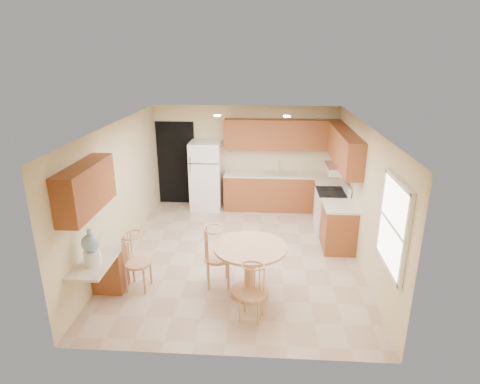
# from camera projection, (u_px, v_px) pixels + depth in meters

# --- Properties ---
(floor) EXTENTS (5.50, 5.50, 0.00)m
(floor) POSITION_uv_depth(u_px,v_px,m) (238.00, 254.00, 7.76)
(floor) COLOR tan
(floor) RESTS_ON ground
(ceiling) EXTENTS (4.50, 5.50, 0.02)m
(ceiling) POSITION_uv_depth(u_px,v_px,m) (238.00, 125.00, 6.93)
(ceiling) COLOR white
(ceiling) RESTS_ON wall_back
(wall_back) EXTENTS (4.50, 0.02, 2.50)m
(wall_back) POSITION_uv_depth(u_px,v_px,m) (246.00, 156.00, 9.93)
(wall_back) COLOR beige
(wall_back) RESTS_ON floor
(wall_front) EXTENTS (4.50, 0.02, 2.50)m
(wall_front) POSITION_uv_depth(u_px,v_px,m) (222.00, 271.00, 4.75)
(wall_front) COLOR beige
(wall_front) RESTS_ON floor
(wall_left) EXTENTS (0.02, 5.50, 2.50)m
(wall_left) POSITION_uv_depth(u_px,v_px,m) (118.00, 191.00, 7.48)
(wall_left) COLOR beige
(wall_left) RESTS_ON floor
(wall_right) EXTENTS (0.02, 5.50, 2.50)m
(wall_right) POSITION_uv_depth(u_px,v_px,m) (363.00, 196.00, 7.21)
(wall_right) COLOR beige
(wall_right) RESTS_ON floor
(doorway) EXTENTS (0.90, 0.02, 2.10)m
(doorway) POSITION_uv_depth(u_px,v_px,m) (176.00, 163.00, 10.09)
(doorway) COLOR black
(doorway) RESTS_ON floor
(base_cab_back) EXTENTS (2.75, 0.60, 0.87)m
(base_cab_back) POSITION_uv_depth(u_px,v_px,m) (280.00, 192.00, 9.87)
(base_cab_back) COLOR brown
(base_cab_back) RESTS_ON floor
(counter_back) EXTENTS (2.75, 0.63, 0.04)m
(counter_back) POSITION_uv_depth(u_px,v_px,m) (281.00, 174.00, 9.72)
(counter_back) COLOR beige
(counter_back) RESTS_ON base_cab_back
(base_cab_right_a) EXTENTS (0.60, 0.59, 0.87)m
(base_cab_right_a) POSITION_uv_depth(u_px,v_px,m) (328.00, 202.00, 9.24)
(base_cab_right_a) COLOR brown
(base_cab_right_a) RESTS_ON floor
(counter_right_a) EXTENTS (0.63, 0.59, 0.04)m
(counter_right_a) POSITION_uv_depth(u_px,v_px,m) (329.00, 183.00, 9.09)
(counter_right_a) COLOR beige
(counter_right_a) RESTS_ON base_cab_right_a
(base_cab_right_b) EXTENTS (0.60, 0.80, 0.87)m
(base_cab_right_b) POSITION_uv_depth(u_px,v_px,m) (338.00, 228.00, 7.87)
(base_cab_right_b) COLOR brown
(base_cab_right_b) RESTS_ON floor
(counter_right_b) EXTENTS (0.63, 0.80, 0.04)m
(counter_right_b) POSITION_uv_depth(u_px,v_px,m) (340.00, 206.00, 7.72)
(counter_right_b) COLOR beige
(counter_right_b) RESTS_ON base_cab_right_b
(upper_cab_back) EXTENTS (2.75, 0.33, 0.70)m
(upper_cab_back) POSITION_uv_depth(u_px,v_px,m) (282.00, 134.00, 9.53)
(upper_cab_back) COLOR brown
(upper_cab_back) RESTS_ON wall_back
(upper_cab_right) EXTENTS (0.33, 2.42, 0.70)m
(upper_cab_right) POSITION_uv_depth(u_px,v_px,m) (344.00, 148.00, 8.16)
(upper_cab_right) COLOR brown
(upper_cab_right) RESTS_ON wall_right
(upper_cab_left) EXTENTS (0.33, 1.40, 0.70)m
(upper_cab_left) POSITION_uv_depth(u_px,v_px,m) (86.00, 188.00, 5.76)
(upper_cab_left) COLOR brown
(upper_cab_left) RESTS_ON wall_left
(sink) EXTENTS (0.78, 0.44, 0.01)m
(sink) POSITION_uv_depth(u_px,v_px,m) (280.00, 174.00, 9.71)
(sink) COLOR silver
(sink) RESTS_ON counter_back
(range_hood) EXTENTS (0.50, 0.76, 0.14)m
(range_hood) POSITION_uv_depth(u_px,v_px,m) (338.00, 169.00, 8.28)
(range_hood) COLOR silver
(range_hood) RESTS_ON upper_cab_right
(desk_pedestal) EXTENTS (0.48, 0.42, 0.72)m
(desk_pedestal) POSITION_uv_depth(u_px,v_px,m) (110.00, 269.00, 6.52)
(desk_pedestal) COLOR brown
(desk_pedestal) RESTS_ON floor
(desk_top) EXTENTS (0.50, 1.20, 0.04)m
(desk_top) POSITION_uv_depth(u_px,v_px,m) (98.00, 259.00, 6.03)
(desk_top) COLOR beige
(desk_top) RESTS_ON desk_pedestal
(window) EXTENTS (0.06, 1.12, 1.30)m
(window) POSITION_uv_depth(u_px,v_px,m) (394.00, 225.00, 5.38)
(window) COLOR white
(window) RESTS_ON wall_right
(can_light_a) EXTENTS (0.14, 0.14, 0.02)m
(can_light_a) POSITION_uv_depth(u_px,v_px,m) (217.00, 116.00, 8.09)
(can_light_a) COLOR white
(can_light_a) RESTS_ON ceiling
(can_light_b) EXTENTS (0.14, 0.14, 0.02)m
(can_light_b) POSITION_uv_depth(u_px,v_px,m) (287.00, 116.00, 8.01)
(can_light_b) COLOR white
(can_light_b) RESTS_ON ceiling
(refrigerator) EXTENTS (0.74, 0.72, 1.68)m
(refrigerator) POSITION_uv_depth(u_px,v_px,m) (206.00, 176.00, 9.80)
(refrigerator) COLOR white
(refrigerator) RESTS_ON floor
(stove) EXTENTS (0.65, 0.76, 1.09)m
(stove) POSITION_uv_depth(u_px,v_px,m) (331.00, 211.00, 8.60)
(stove) COLOR white
(stove) RESTS_ON floor
(dining_table) EXTENTS (1.15, 1.15, 0.85)m
(dining_table) POSITION_uv_depth(u_px,v_px,m) (250.00, 263.00, 6.32)
(dining_table) COLOR tan
(dining_table) RESTS_ON floor
(chair_table_a) EXTENTS (0.45, 0.59, 1.02)m
(chair_table_a) POSITION_uv_depth(u_px,v_px,m) (217.00, 253.00, 6.47)
(chair_table_a) COLOR tan
(chair_table_a) RESTS_ON floor
(chair_table_b) EXTENTS (0.38, 0.40, 0.85)m
(chair_table_b) POSITION_uv_depth(u_px,v_px,m) (252.00, 291.00, 5.63)
(chair_table_b) COLOR tan
(chair_table_b) RESTS_ON floor
(chair_desk) EXTENTS (0.43, 0.55, 0.96)m
(chair_desk) POSITION_uv_depth(u_px,v_px,m) (135.00, 259.00, 6.37)
(chair_desk) COLOR tan
(chair_desk) RESTS_ON floor
(water_crock) EXTENTS (0.26, 0.26, 0.54)m
(water_crock) POSITION_uv_depth(u_px,v_px,m) (91.00, 249.00, 5.79)
(water_crock) COLOR white
(water_crock) RESTS_ON desk_top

